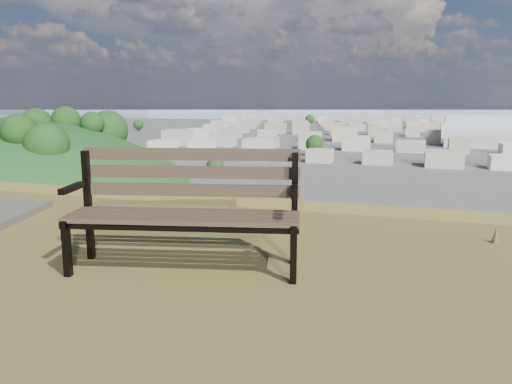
% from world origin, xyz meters
% --- Properties ---
extents(park_bench, '(1.97, 1.00, 0.99)m').
position_xyz_m(park_bench, '(-0.22, 1.67, 25.56)').
color(park_bench, '#433127').
rests_on(park_bench, hilltop_mesa).
extents(arena, '(56.55, 30.41, 22.71)m').
position_xyz_m(arena, '(46.25, 285.77, 5.35)').
color(arena, silver).
rests_on(arena, ground).
extents(city_blocks, '(395.00, 361.00, 7.00)m').
position_xyz_m(city_blocks, '(0.00, 394.44, 3.50)').
color(city_blocks, silver).
rests_on(city_blocks, ground).
extents(city_trees, '(406.52, 387.20, 9.98)m').
position_xyz_m(city_trees, '(-26.39, 319.00, 4.83)').
color(city_trees, '#302318').
rests_on(city_trees, ground).
extents(bay_water, '(2400.00, 700.00, 0.12)m').
position_xyz_m(bay_water, '(0.00, 900.00, 0.00)').
color(bay_water, '#91A6B9').
rests_on(bay_water, ground).
extents(far_hills, '(2050.00, 340.00, 60.00)m').
position_xyz_m(far_hills, '(-60.92, 1402.93, 25.47)').
color(far_hills, '#9AA9C0').
rests_on(far_hills, ground).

